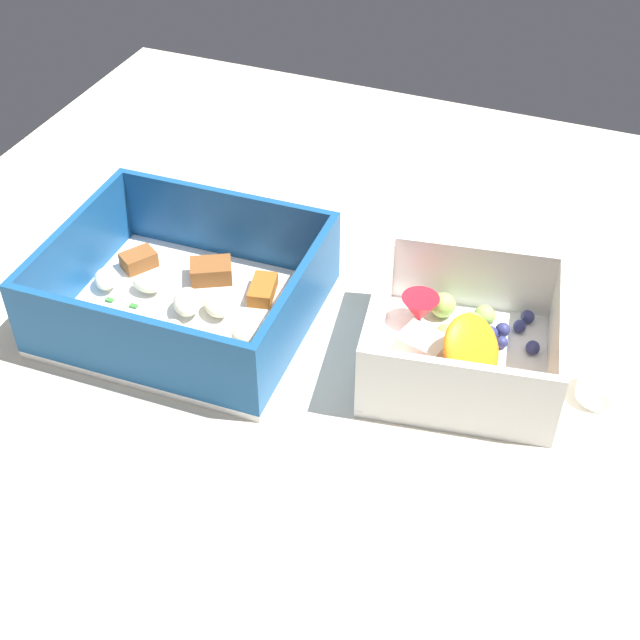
{
  "coord_description": "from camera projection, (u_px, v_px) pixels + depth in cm",
  "views": [
    {
      "loc": [
        16.37,
        -45.18,
        45.81
      ],
      "look_at": [
        -1.43,
        -0.32,
        4.0
      ],
      "focal_mm": 49.44,
      "sensor_mm": 36.0,
      "label": 1
    }
  ],
  "objects": [
    {
      "name": "fruit_bowl",
      "position": [
        459.0,
        342.0,
        0.62
      ],
      "size": [
        15.11,
        15.2,
        6.0
      ],
      "rotation": [
        0.0,
        0.0,
        0.16
      ],
      "color": "white",
      "rests_on": "table_surface"
    },
    {
      "name": "pasta_container",
      "position": [
        187.0,
        298.0,
        0.66
      ],
      "size": [
        19.32,
        16.8,
        6.62
      ],
      "rotation": [
        0.0,
        0.0,
        0.03
      ],
      "color": "white",
      "rests_on": "table_surface"
    },
    {
      "name": "paper_cup_liner",
      "position": [
        602.0,
        388.0,
        0.6
      ],
      "size": [
        3.43,
        3.43,
        1.65
      ],
      "primitive_type": "cylinder",
      "color": "white",
      "rests_on": "table_surface"
    },
    {
      "name": "table_surface",
      "position": [
        339.0,
        352.0,
        0.66
      ],
      "size": [
        80.0,
        80.0,
        2.0
      ],
      "primitive_type": "cube",
      "color": "beige",
      "rests_on": "ground"
    }
  ]
}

